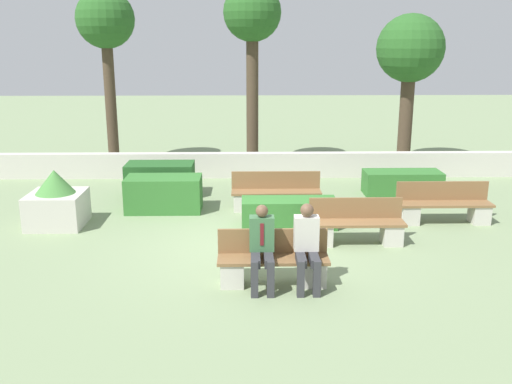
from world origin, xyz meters
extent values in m
plane|color=gray|center=(0.00, 0.00, 0.00)|extent=(60.00, 60.00, 0.00)
cube|color=beige|center=(0.00, 5.50, 0.35)|extent=(14.91, 0.30, 0.69)
cube|color=brown|center=(0.32, -1.77, 0.42)|extent=(1.73, 0.44, 0.05)
cube|color=brown|center=(0.32, -1.53, 0.64)|extent=(1.73, 0.04, 0.40)
cube|color=beige|center=(-0.32, -1.77, 0.20)|extent=(0.36, 0.40, 0.39)
cube|color=beige|center=(0.95, -1.77, 0.20)|extent=(0.36, 0.40, 0.39)
cube|color=brown|center=(1.98, 0.02, 0.42)|extent=(1.77, 0.44, 0.05)
cube|color=brown|center=(1.98, 0.27, 0.64)|extent=(1.77, 0.05, 0.40)
cube|color=beige|center=(1.33, 0.02, 0.20)|extent=(0.36, 0.40, 0.39)
cube|color=beige|center=(2.63, 0.02, 0.20)|extent=(0.36, 0.40, 0.39)
cube|color=brown|center=(0.59, 2.28, 0.42)|extent=(2.01, 0.44, 0.05)
cube|color=brown|center=(0.59, 2.53, 0.64)|extent=(2.01, 0.04, 0.40)
cube|color=beige|center=(-0.19, 2.28, 0.20)|extent=(0.36, 0.40, 0.39)
cube|color=beige|center=(1.36, 2.28, 0.20)|extent=(0.36, 0.40, 0.39)
cube|color=brown|center=(4.05, 1.26, 0.42)|extent=(1.94, 0.44, 0.05)
cube|color=brown|center=(4.05, 1.50, 0.64)|extent=(1.94, 0.04, 0.40)
cube|color=beige|center=(3.31, 1.26, 0.20)|extent=(0.36, 0.40, 0.39)
cube|color=beige|center=(4.79, 1.26, 0.20)|extent=(0.36, 0.40, 0.39)
cube|color=#333338|center=(0.04, -1.98, 0.51)|extent=(0.14, 0.46, 0.13)
cube|color=#333338|center=(0.24, -1.98, 0.51)|extent=(0.14, 0.46, 0.13)
cube|color=#333338|center=(0.02, -2.21, 0.29)|extent=(0.11, 0.11, 0.57)
cube|color=#333338|center=(0.26, -2.21, 0.29)|extent=(0.11, 0.11, 0.57)
cube|color=#3D6B42|center=(0.14, -1.74, 0.84)|extent=(0.38, 0.22, 0.54)
sphere|color=brown|center=(0.14, -1.76, 1.21)|extent=(0.19, 0.19, 0.19)
cube|color=maroon|center=(0.14, -1.86, 0.86)|extent=(0.06, 0.01, 0.35)
cube|color=#333338|center=(0.73, -1.98, 0.51)|extent=(0.14, 0.46, 0.13)
cube|color=#333338|center=(0.93, -1.98, 0.51)|extent=(0.14, 0.46, 0.13)
cube|color=#333338|center=(0.71, -2.21, 0.29)|extent=(0.11, 0.11, 0.57)
cube|color=#333338|center=(0.95, -2.21, 0.29)|extent=(0.11, 0.11, 0.57)
cube|color=beige|center=(0.83, -1.74, 0.84)|extent=(0.38, 0.22, 0.54)
sphere|color=brown|center=(0.83, -1.76, 1.21)|extent=(0.21, 0.21, 0.21)
cube|color=#33702D|center=(0.78, 1.12, 0.29)|extent=(1.93, 0.69, 0.58)
cube|color=#33702D|center=(3.79, 3.59, 0.29)|extent=(1.89, 0.77, 0.59)
cube|color=#235623|center=(-2.19, 3.58, 0.41)|extent=(1.63, 0.88, 0.81)
cube|color=#33702D|center=(-1.93, 2.31, 0.39)|extent=(1.67, 0.85, 0.78)
cube|color=beige|center=(-3.99, 1.28, 0.35)|extent=(1.10, 1.10, 0.69)
cone|color=#47843D|center=(-3.99, 1.28, 0.93)|extent=(0.80, 0.80, 0.49)
cylinder|color=#473828|center=(-4.11, 7.16, 1.92)|extent=(0.33, 0.33, 3.85)
sphere|color=#285B23|center=(-4.11, 7.16, 4.31)|extent=(1.69, 1.69, 1.69)
cylinder|color=#473828|center=(0.12, 7.02, 2.02)|extent=(0.36, 0.36, 4.03)
sphere|color=#285B23|center=(0.12, 7.02, 4.49)|extent=(1.67, 1.67, 1.67)
cylinder|color=#473828|center=(4.79, 7.16, 1.47)|extent=(0.41, 0.41, 2.94)
sphere|color=#285B23|center=(4.79, 7.16, 3.49)|extent=(2.00, 2.00, 2.00)
camera|label=1|loc=(-0.12, -10.04, 3.71)|focal=40.00mm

